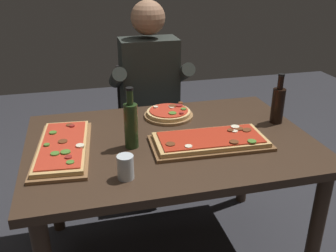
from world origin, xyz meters
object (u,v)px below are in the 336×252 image
object	(u,v)px
pizza_round_far	(169,114)
oil_bottle_amber	(278,104)
dining_table	(170,156)
wine_bottle_dark	(131,124)
diner_chair	(148,120)
seated_diner	(151,92)
pizza_rectangular_left	(63,148)
tumbler_near_camera	(125,167)
pizza_rectangular_front	(210,141)

from	to	relation	value
pizza_round_far	oil_bottle_amber	bearing A→B (deg)	-21.60
dining_table	wine_bottle_dark	size ratio (longest dim) A/B	4.74
pizza_round_far	wine_bottle_dark	distance (m)	0.42
wine_bottle_dark	oil_bottle_amber	size ratio (longest dim) A/B	1.08
diner_chair	seated_diner	xyz separation A→B (m)	(-0.00, -0.12, 0.26)
diner_chair	seated_diner	world-z (taller)	seated_diner
pizza_rectangular_left	diner_chair	bearing A→B (deg)	56.46
seated_diner	dining_table	bearing A→B (deg)	-94.17
dining_table	wine_bottle_dark	bearing A→B (deg)	-170.30
tumbler_near_camera	diner_chair	distance (m)	1.24
diner_chair	oil_bottle_amber	bearing A→B (deg)	-54.70
pizza_rectangular_left	tumbler_near_camera	size ratio (longest dim) A/B	5.71
wine_bottle_dark	tumbler_near_camera	world-z (taller)	wine_bottle_dark
wine_bottle_dark	pizza_round_far	bearing A→B (deg)	50.35
tumbler_near_camera	pizza_round_far	bearing A→B (deg)	60.68
dining_table	oil_bottle_amber	bearing A→B (deg)	5.99
pizza_round_far	tumbler_near_camera	bearing A→B (deg)	-119.32
dining_table	diner_chair	world-z (taller)	diner_chair
pizza_rectangular_front	diner_chair	world-z (taller)	diner_chair
dining_table	pizza_rectangular_left	size ratio (longest dim) A/B	2.40
dining_table	diner_chair	distance (m)	0.87
wine_bottle_dark	seated_diner	distance (m)	0.82
pizza_rectangular_left	oil_bottle_amber	bearing A→B (deg)	3.43
oil_bottle_amber	diner_chair	world-z (taller)	oil_bottle_amber
tumbler_near_camera	diner_chair	bearing A→B (deg)	74.56
pizza_rectangular_front	oil_bottle_amber	world-z (taller)	oil_bottle_amber
oil_bottle_amber	seated_diner	bearing A→B (deg)	129.85
diner_chair	seated_diner	bearing A→B (deg)	-90.00
wine_bottle_dark	oil_bottle_amber	world-z (taller)	wine_bottle_dark
tumbler_near_camera	pizza_rectangular_left	bearing A→B (deg)	129.39
dining_table	oil_bottle_amber	xyz separation A→B (m)	(0.61, 0.06, 0.20)
oil_bottle_amber	seated_diner	world-z (taller)	seated_diner
pizza_rectangular_left	wine_bottle_dark	world-z (taller)	wine_bottle_dark
pizza_rectangular_left	oil_bottle_amber	world-z (taller)	oil_bottle_amber
oil_bottle_amber	pizza_rectangular_front	bearing A→B (deg)	-159.06
pizza_rectangular_left	dining_table	bearing A→B (deg)	0.35
pizza_round_far	pizza_rectangular_left	bearing A→B (deg)	-153.75
seated_diner	oil_bottle_amber	bearing A→B (deg)	-50.15
pizza_rectangular_left	oil_bottle_amber	size ratio (longest dim) A/B	2.13
dining_table	seated_diner	bearing A→B (deg)	85.83
dining_table	pizza_rectangular_left	world-z (taller)	pizza_rectangular_left
pizza_rectangular_left	tumbler_near_camera	world-z (taller)	tumbler_near_camera
pizza_rectangular_left	wine_bottle_dark	size ratio (longest dim) A/B	1.97
dining_table	seated_diner	world-z (taller)	seated_diner
dining_table	oil_bottle_amber	world-z (taller)	oil_bottle_amber
pizza_rectangular_left	diner_chair	world-z (taller)	diner_chair
dining_table	pizza_round_far	distance (m)	0.31
seated_diner	pizza_round_far	bearing A→B (deg)	-88.77
pizza_round_far	tumbler_near_camera	size ratio (longest dim) A/B	2.71
pizza_rectangular_front	tumbler_near_camera	size ratio (longest dim) A/B	5.67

